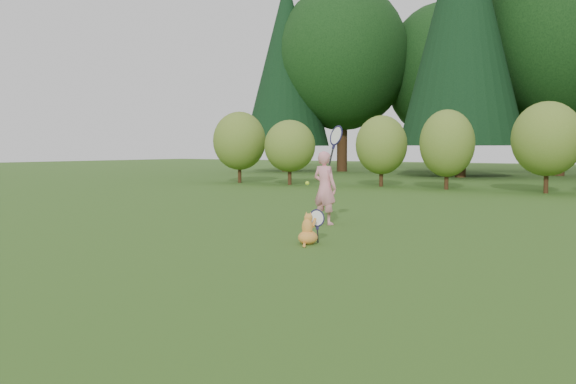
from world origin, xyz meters
The scene contains 6 objects.
ground centered at (0.00, 0.00, 0.00)m, with size 100.00×100.00×0.00m, color #1D4D15.
shrub_row centered at (0.00, 13.00, 1.40)m, with size 28.00×3.00×2.80m, color olive, non-canonical shape.
woodland_backdrop centered at (0.00, 23.00, 7.50)m, with size 48.00×10.00×15.00m, color black, non-canonical shape.
child centered at (-0.08, 2.40, 0.70)m, with size 0.79×0.53×2.00m.
cat centered at (0.97, 0.22, 0.24)m, with size 0.37×0.70×0.63m.
tennis_ball centered at (0.08, 1.55, 0.80)m, with size 0.07×0.07×0.07m.
Camera 1 is at (6.05, -7.59, 1.41)m, focal length 40.00 mm.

